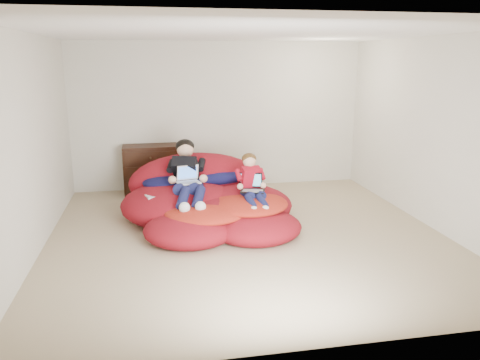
% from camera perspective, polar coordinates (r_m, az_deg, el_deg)
% --- Properties ---
extents(room_shell, '(5.10, 5.10, 2.77)m').
position_cam_1_polar(room_shell, '(5.99, 0.89, -4.78)').
color(room_shell, tan).
rests_on(room_shell, ground).
extents(dresser, '(0.92, 0.52, 0.82)m').
position_cam_1_polar(dresser, '(8.00, -10.77, 1.29)').
color(dresser, black).
rests_on(dresser, ground).
extents(beanbag_pile, '(2.40, 2.35, 0.93)m').
position_cam_1_polar(beanbag_pile, '(6.58, -4.04, -2.62)').
color(beanbag_pile, maroon).
rests_on(beanbag_pile, ground).
extents(cream_pillow, '(0.40, 0.26, 0.26)m').
position_cam_1_polar(cream_pillow, '(7.12, -9.43, 1.48)').
color(cream_pillow, silver).
rests_on(cream_pillow, beanbag_pile).
extents(older_boy, '(0.46, 1.29, 0.75)m').
position_cam_1_polar(older_boy, '(6.50, -6.43, 0.96)').
color(older_boy, black).
rests_on(older_boy, beanbag_pile).
extents(younger_boy, '(0.32, 0.82, 0.65)m').
position_cam_1_polar(younger_boy, '(6.26, 1.44, -0.15)').
color(younger_boy, red).
rests_on(younger_boy, beanbag_pile).
extents(laptop_white, '(0.34, 0.32, 0.22)m').
position_cam_1_polar(laptop_white, '(6.38, -6.33, 0.24)').
color(laptop_white, silver).
rests_on(laptop_white, older_boy).
extents(laptop_black, '(0.37, 0.37, 0.23)m').
position_cam_1_polar(laptop_black, '(6.27, 1.45, -0.74)').
color(laptop_black, black).
rests_on(laptop_black, younger_boy).
extents(power_adapter, '(0.21, 0.21, 0.06)m').
position_cam_1_polar(power_adapter, '(6.31, -10.62, -2.12)').
color(power_adapter, silver).
rests_on(power_adapter, beanbag_pile).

